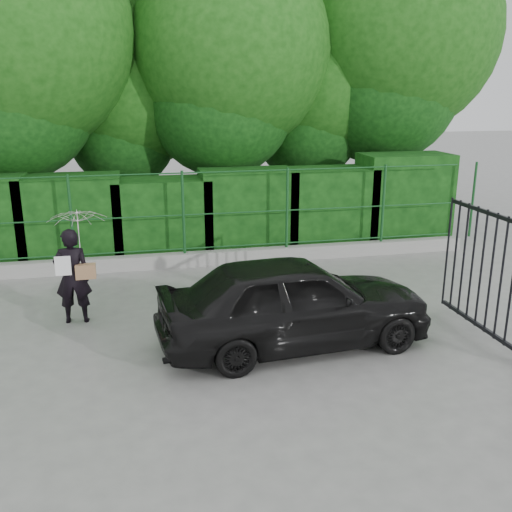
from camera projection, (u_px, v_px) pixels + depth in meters
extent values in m
plane|color=gray|center=(188.00, 359.00, 8.22)|extent=(80.00, 80.00, 0.00)
cube|color=#9E9E99|center=(167.00, 261.00, 12.40)|extent=(14.00, 0.25, 0.30)
cylinder|color=#15481E|center=(71.00, 218.00, 11.71)|extent=(0.06, 0.06, 1.80)
cylinder|color=#15481E|center=(183.00, 213.00, 12.18)|extent=(0.06, 0.06, 1.80)
cylinder|color=#15481E|center=(287.00, 208.00, 12.66)|extent=(0.06, 0.06, 1.80)
cylinder|color=#15481E|center=(383.00, 204.00, 13.13)|extent=(0.06, 0.06, 1.80)
cylinder|color=#15481E|center=(473.00, 200.00, 13.60)|extent=(0.06, 0.06, 1.80)
cylinder|color=#15481E|center=(166.00, 250.00, 12.33)|extent=(13.60, 0.03, 0.03)
cylinder|color=#15481E|center=(165.00, 216.00, 12.11)|extent=(13.60, 0.03, 0.03)
cylinder|color=#15481E|center=(163.00, 174.00, 11.86)|extent=(13.60, 0.03, 0.03)
cube|color=black|center=(72.00, 219.00, 12.69)|extent=(2.20, 1.20, 1.93)
cube|color=black|center=(162.00, 218.00, 13.12)|extent=(2.20, 1.20, 1.79)
cube|color=black|center=(247.00, 211.00, 13.51)|extent=(2.20, 1.20, 1.94)
cube|color=black|center=(327.00, 207.00, 13.93)|extent=(2.20, 1.20, 1.92)
cube|color=black|center=(403.00, 198.00, 14.30)|extent=(2.20, 1.20, 2.21)
cylinder|color=black|center=(30.00, 153.00, 13.71)|extent=(0.36, 0.36, 4.50)
sphere|color=#14470F|center=(16.00, 34.00, 12.95)|extent=(5.40, 5.40, 5.40)
cylinder|color=black|center=(136.00, 169.00, 15.62)|extent=(0.36, 0.36, 3.25)
sphere|color=#14470F|center=(132.00, 95.00, 15.07)|extent=(3.90, 3.90, 3.90)
cylinder|color=black|center=(232.00, 153.00, 15.06)|extent=(0.36, 0.36, 4.25)
sphere|color=#14470F|center=(231.00, 50.00, 14.34)|extent=(5.10, 5.10, 5.10)
cylinder|color=black|center=(314.00, 161.00, 16.34)|extent=(0.36, 0.36, 3.50)
sphere|color=#14470F|center=(316.00, 85.00, 15.74)|extent=(4.20, 4.20, 4.20)
cylinder|color=black|center=(386.00, 139.00, 16.20)|extent=(0.36, 0.36, 4.75)
sphere|color=#14470F|center=(393.00, 32.00, 15.39)|extent=(5.70, 5.70, 5.70)
cube|color=black|center=(477.00, 324.00, 9.08)|extent=(0.05, 2.00, 0.06)
cube|color=black|center=(490.00, 213.00, 8.57)|extent=(0.05, 2.00, 0.06)
cylinder|color=black|center=(512.00, 285.00, 8.17)|extent=(0.04, 0.04, 1.90)
cylinder|color=black|center=(501.00, 279.00, 8.41)|extent=(0.04, 0.04, 1.90)
cylinder|color=black|center=(491.00, 274.00, 8.64)|extent=(0.04, 0.04, 1.90)
cylinder|color=black|center=(481.00, 269.00, 8.87)|extent=(0.04, 0.04, 1.90)
cylinder|color=black|center=(472.00, 265.00, 9.11)|extent=(0.04, 0.04, 1.90)
cylinder|color=black|center=(463.00, 260.00, 9.34)|extent=(0.04, 0.04, 1.90)
cylinder|color=black|center=(455.00, 256.00, 9.58)|extent=(0.04, 0.04, 1.90)
cylinder|color=black|center=(447.00, 252.00, 9.81)|extent=(0.04, 0.04, 1.90)
imported|color=black|center=(73.00, 276.00, 9.34)|extent=(0.60, 0.40, 1.60)
imported|color=silver|center=(79.00, 235.00, 9.23)|extent=(0.93, 0.95, 0.85)
cube|color=#936A47|center=(86.00, 271.00, 9.28)|extent=(0.32, 0.15, 0.24)
cube|color=white|center=(63.00, 266.00, 9.14)|extent=(0.25, 0.02, 0.32)
imported|color=black|center=(294.00, 301.00, 8.52)|extent=(4.22, 1.98, 1.40)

